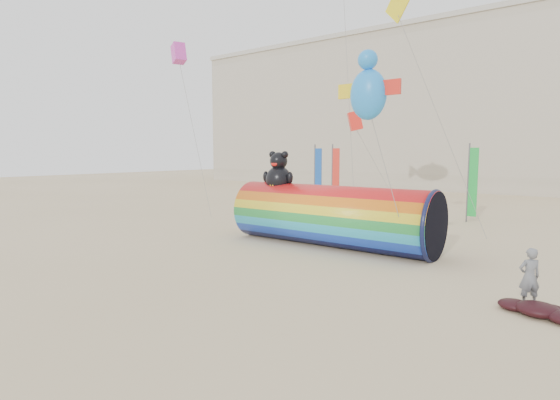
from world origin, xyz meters
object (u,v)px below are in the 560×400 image
Objects in this scene: fabric_bundle at (546,312)px; kite_handler at (529,277)px; hotel_building at (399,112)px; windsock_assembly at (331,214)px.

kite_handler is at bearing 125.65° from fabric_bundle.
hotel_building is 53.06m from fabric_bundle.
windsock_assembly is 9.86m from kite_handler.
kite_handler is at bearing -22.78° from windsock_assembly.
hotel_building reaches higher than fabric_bundle.
windsock_assembly is at bearing -60.68° from kite_handler.
hotel_building is 5.89× the size of windsock_assembly.
hotel_building is at bearing 108.14° from windsock_assembly.
windsock_assembly is 3.92× the size of fabric_bundle.
hotel_building is 34.27× the size of kite_handler.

